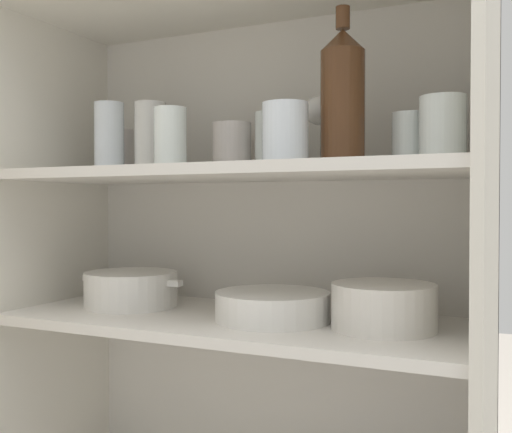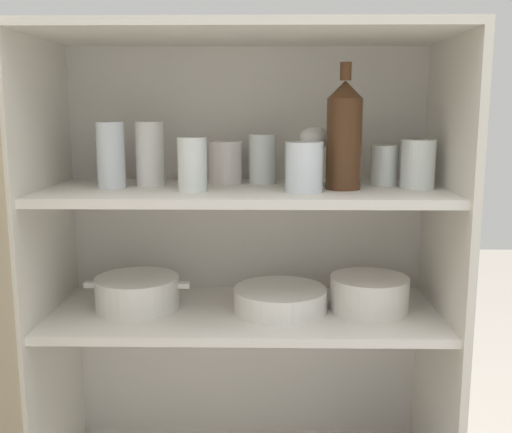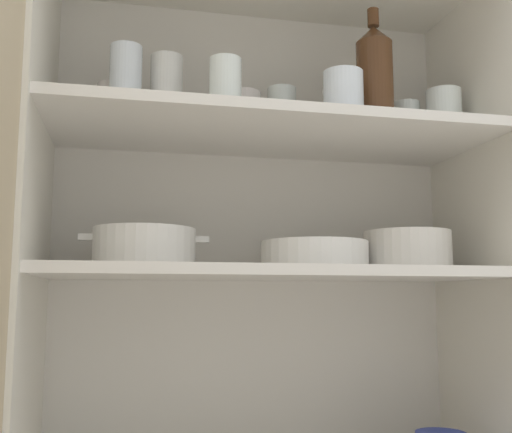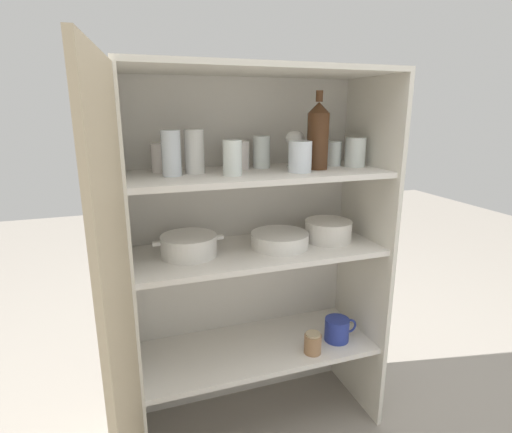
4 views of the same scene
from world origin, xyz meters
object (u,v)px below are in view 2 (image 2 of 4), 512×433
Objects in this scene: plate_stack_white at (280,299)px; mixing_bowl_large at (369,292)px; casserole_dish at (137,292)px; wine_bottle at (344,135)px.

mixing_bowl_large is at bearing 2.00° from plate_stack_white.
plate_stack_white is at bearing -2.93° from casserole_dish.
mixing_bowl_large is 0.54m from casserole_dish.
plate_stack_white is at bearing 175.94° from wine_bottle.
wine_bottle reaches higher than mixing_bowl_large.
plate_stack_white is 1.19× the size of mixing_bowl_large.
casserole_dish reaches higher than plate_stack_white.
mixing_bowl_large is at bearing 13.65° from wine_bottle.
plate_stack_white is 0.21m from mixing_bowl_large.
wine_bottle is at bearing -4.06° from plate_stack_white.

